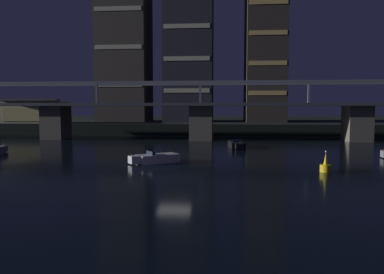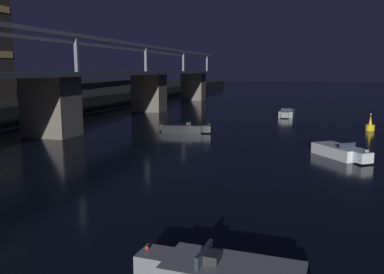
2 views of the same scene
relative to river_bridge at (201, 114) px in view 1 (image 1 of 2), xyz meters
The scene contains 10 objects.
ground_plane 33.30m from the river_bridge, 90.00° to the right, with size 400.00×400.00×0.00m, color black.
far_riverbank 48.11m from the river_bridge, 90.00° to the left, with size 240.00×80.00×2.20m, color black.
river_bridge is the anchor object (origin of this frame).
tower_west_low 35.22m from the river_bridge, 128.68° to the left, with size 11.01×10.36×40.48m.
tower_west_tall 28.59m from the river_bridge, 99.95° to the left, with size 10.53×11.68×33.95m.
tower_central 30.19m from the river_bridge, 62.65° to the left, with size 8.33×13.60×30.91m.
waterfront_pavilion 35.99m from the river_bridge, 160.67° to the left, with size 12.40×7.40×4.70m.
speedboat_near_center 13.18m from the river_bridge, 64.81° to the right, with size 2.26×5.23×1.16m.
speedboat_mid_left 25.92m from the river_bridge, 96.19° to the right, with size 4.71×3.95×1.16m.
channel_buoy 31.93m from the river_bridge, 67.79° to the right, with size 0.90×0.90×1.76m.
Camera 1 is at (3.72, -27.31, 5.22)m, focal length 34.91 mm.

